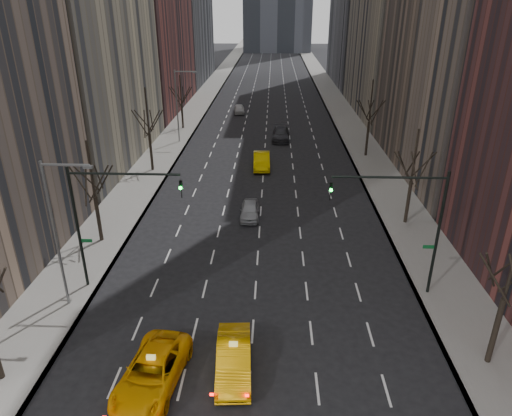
# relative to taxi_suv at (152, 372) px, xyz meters

# --- Properties ---
(sidewalk_left) EXTENTS (4.50, 320.00, 0.15)m
(sidewalk_left) POSITION_rel_taxi_suv_xyz_m (-7.66, 66.04, -0.69)
(sidewalk_left) COLOR slate
(sidewalk_left) RESTS_ON ground
(sidewalk_right) EXTENTS (4.50, 320.00, 0.15)m
(sidewalk_right) POSITION_rel_taxi_suv_xyz_m (16.84, 66.04, -0.69)
(sidewalk_right) COLOR slate
(sidewalk_right) RESTS_ON ground
(tree_lw_b) EXTENTS (3.36, 3.50, 7.82)m
(tree_lw_b) POSITION_rel_taxi_suv_xyz_m (-7.41, 14.04, 2.95)
(tree_lw_b) COLOR black
(tree_lw_b) RESTS_ON ground
(tree_lw_c) EXTENTS (3.36, 3.50, 8.74)m
(tree_lw_c) POSITION_rel_taxi_suv_xyz_m (-7.41, 30.04, 3.27)
(tree_lw_c) COLOR black
(tree_lw_c) RESTS_ON ground
(tree_lw_d) EXTENTS (3.36, 3.50, 7.36)m
(tree_lw_d) POSITION_rel_taxi_suv_xyz_m (-7.41, 48.04, 2.79)
(tree_lw_d) COLOR black
(tree_lw_d) RESTS_ON ground
(tree_rw_a) EXTENTS (3.36, 3.50, 8.28)m
(tree_rw_a) POSITION_rel_taxi_suv_xyz_m (16.59, 2.04, 3.11)
(tree_rw_a) COLOR black
(tree_rw_a) RESTS_ON ground
(tree_rw_b) EXTENTS (3.36, 3.50, 7.82)m
(tree_rw_b) POSITION_rel_taxi_suv_xyz_m (16.59, 18.04, 2.95)
(tree_rw_b) COLOR black
(tree_rw_b) RESTS_ON ground
(tree_rw_c) EXTENTS (3.36, 3.50, 8.74)m
(tree_rw_c) POSITION_rel_taxi_suv_xyz_m (16.59, 36.04, 3.27)
(tree_rw_c) COLOR black
(tree_rw_c) RESTS_ON ground
(traffic_mast_left) EXTENTS (6.69, 0.39, 8.00)m
(traffic_mast_left) POSITION_rel_taxi_suv_xyz_m (-4.52, 8.04, 4.72)
(traffic_mast_left) COLOR black
(traffic_mast_left) RESTS_ON ground
(traffic_mast_right) EXTENTS (6.69, 0.39, 8.00)m
(traffic_mast_right) POSITION_rel_taxi_suv_xyz_m (13.70, 8.04, 4.72)
(traffic_mast_right) COLOR black
(traffic_mast_right) RESTS_ON ground
(streetlight_near) EXTENTS (2.83, 0.22, 9.00)m
(streetlight_near) POSITION_rel_taxi_suv_xyz_m (-6.25, 6.04, 4.85)
(streetlight_near) COLOR slate
(streetlight_near) RESTS_ON ground
(streetlight_far) EXTENTS (2.83, 0.22, 9.00)m
(streetlight_far) POSITION_rel_taxi_suv_xyz_m (-6.25, 41.04, 4.85)
(streetlight_far) COLOR slate
(streetlight_far) RESTS_ON ground
(taxi_suv) EXTENTS (3.27, 5.82, 1.54)m
(taxi_suv) POSITION_rel_taxi_suv_xyz_m (0.00, 0.00, 0.00)
(taxi_suv) COLOR #FCA905
(taxi_suv) RESTS_ON ground
(taxi_sedan) EXTENTS (1.97, 4.85, 1.57)m
(taxi_sedan) POSITION_rel_taxi_suv_xyz_m (3.79, 1.03, 0.02)
(taxi_sedan) COLOR #FFAD05
(taxi_sedan) RESTS_ON ground
(silver_sedan_ahead) EXTENTS (1.59, 3.92, 1.33)m
(silver_sedan_ahead) POSITION_rel_taxi_suv_xyz_m (3.70, 18.78, -0.10)
(silver_sedan_ahead) COLOR #A0A3A8
(silver_sedan_ahead) RESTS_ON ground
(far_taxi) EXTENTS (1.96, 5.13, 1.67)m
(far_taxi) POSITION_rel_taxi_suv_xyz_m (4.35, 31.48, 0.07)
(far_taxi) COLOR #E5BF04
(far_taxi) RESTS_ON ground
(far_suv_grey) EXTENTS (2.47, 5.62, 1.61)m
(far_suv_grey) POSITION_rel_taxi_suv_xyz_m (6.60, 42.77, 0.04)
(far_suv_grey) COLOR #2A2A2F
(far_suv_grey) RESTS_ON ground
(far_car_white) EXTENTS (2.01, 4.19, 1.38)m
(far_car_white) POSITION_rel_taxi_suv_xyz_m (-0.02, 58.40, -0.08)
(far_car_white) COLOR silver
(far_car_white) RESTS_ON ground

